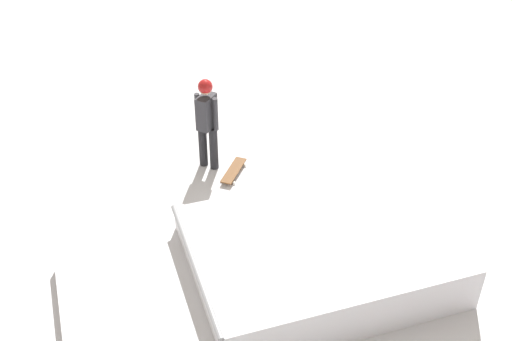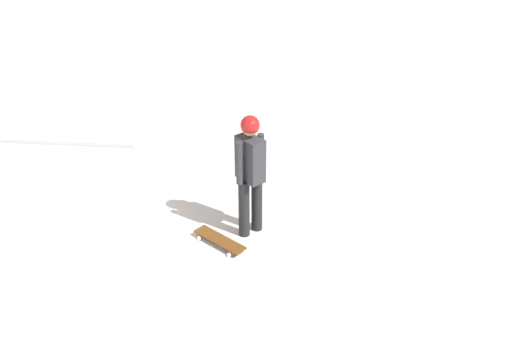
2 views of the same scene
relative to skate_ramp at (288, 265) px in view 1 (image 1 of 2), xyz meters
name	(u,v)px [view 1 (image 1 of 2)]	position (x,y,z in m)	size (l,w,h in m)	color
ground_plane	(373,244)	(-1.56, 0.06, -0.32)	(60.00, 60.00, 0.00)	silver
skate_ramp	(288,265)	(0.00, 0.00, 0.00)	(5.87, 3.84, 0.74)	silver
skater	(207,118)	(-0.44, -3.10, 0.69)	(0.44, 0.39, 1.73)	black
skateboard	(234,171)	(-0.68, -2.66, -0.24)	(0.75, 0.66, 0.09)	#593314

